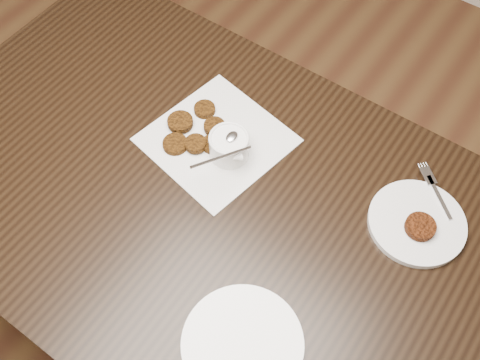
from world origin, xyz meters
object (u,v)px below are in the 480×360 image
Objects in this scene: table at (206,261)px; plate_with_patty at (418,221)px; napkin at (217,140)px; plate_empty at (242,344)px; sauce_ramekin at (229,137)px.

plate_with_patty is (0.42, 0.20, 0.39)m from table.
napkin is 1.39× the size of plate_with_patty.
plate_with_patty reaches higher than napkin.
plate_empty is at bearing -110.06° from plate_with_patty.
plate_empty reaches higher than table.
napkin is 0.47m from plate_empty.
napkin is 0.47m from plate_with_patty.
napkin is at bearing 132.19° from plate_empty.
plate_empty is (0.32, -0.35, 0.01)m from napkin.
napkin reaches higher than table.
table is 11.02× the size of sauce_ramekin.
sauce_ramekin reaches higher than plate_with_patty.
plate_with_patty is (0.47, 0.07, 0.01)m from napkin.
sauce_ramekin is 0.61× the size of plate_with_patty.
plate_with_patty is at bearing 69.94° from plate_empty.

